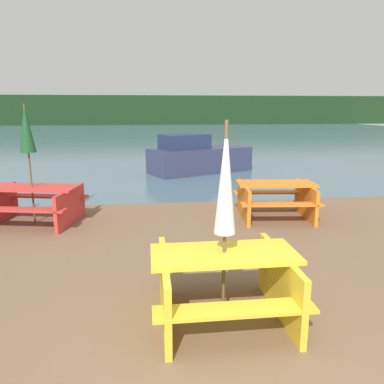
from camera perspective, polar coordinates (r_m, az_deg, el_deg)
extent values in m
cube|color=slate|center=(34.01, -5.60, 8.77)|extent=(60.00, 50.00, 0.00)
cube|color=#193319|center=(53.93, -6.15, 12.31)|extent=(80.00, 1.60, 4.00)
cube|color=yellow|center=(4.08, 4.90, -9.40)|extent=(1.57, 0.70, 0.04)
cube|color=yellow|center=(3.74, 6.55, -17.41)|extent=(1.57, 0.28, 0.04)
cube|color=yellow|center=(4.71, 3.48, -10.78)|extent=(1.57, 0.28, 0.04)
cube|color=yellow|center=(4.17, -4.19, -14.73)|extent=(0.07, 1.38, 0.73)
cube|color=yellow|center=(4.40, 13.27, -13.50)|extent=(0.07, 1.38, 0.73)
cube|color=orange|center=(8.01, 12.64, 1.27)|extent=(1.66, 0.85, 0.04)
cube|color=orange|center=(7.56, 13.51, -1.86)|extent=(1.62, 0.43, 0.04)
cube|color=orange|center=(8.60, 11.68, -0.03)|extent=(1.62, 0.43, 0.04)
cube|color=orange|center=(7.96, 7.89, -1.41)|extent=(0.20, 1.38, 0.72)
cube|color=orange|center=(8.27, 16.96, -1.32)|extent=(0.20, 1.38, 0.72)
cube|color=red|center=(8.12, -23.21, 0.62)|extent=(1.91, 1.06, 0.04)
cube|color=red|center=(7.71, -24.91, -2.45)|extent=(1.83, 0.64, 0.04)
cube|color=red|center=(8.65, -21.35, -0.59)|extent=(1.83, 0.64, 0.04)
cube|color=red|center=(7.87, -18.05, -2.14)|extent=(0.35, 1.37, 0.71)
cylinder|color=brown|center=(8.04, -23.49, 3.78)|extent=(0.04, 0.04, 2.36)
cone|color=#195128|center=(7.97, -23.95, 8.87)|extent=(0.30, 0.30, 0.93)
cylinder|color=brown|center=(3.96, 5.00, -4.95)|extent=(0.04, 0.04, 2.17)
cone|color=white|center=(3.84, 5.14, 2.10)|extent=(0.23, 0.23, 1.18)
cube|color=#333856|center=(13.63, 1.25, 4.91)|extent=(3.92, 2.84, 0.88)
cube|color=navy|center=(13.21, -1.17, 7.69)|extent=(1.88, 1.60, 0.51)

